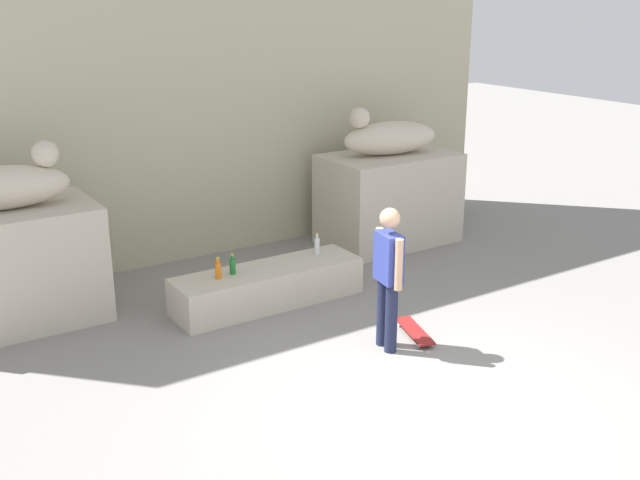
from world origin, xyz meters
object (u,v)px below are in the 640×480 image
Objects in this scene: statue_reclining_left at (3,186)px; skateboard at (414,331)px; skater at (388,273)px; bottle_clear at (317,245)px; bottle_orange at (218,270)px; statue_reclining_right at (388,137)px; bottle_green at (233,266)px.

statue_reclining_left reaches higher than skateboard.
skater is 5.66× the size of bottle_clear.
bottle_orange is at bearing 59.61° from skateboard.
bottle_orange is (-1.53, -0.11, -0.01)m from bottle_clear.
skateboard is (-1.89, -3.01, -1.67)m from statue_reclining_right.
skateboard is 2.42m from bottle_green.
statue_reclining_right is (5.72, 0.01, 0.00)m from statue_reclining_left.
statue_reclining_right is 6.22× the size of bottle_green.
skateboard is 2.94× the size of bottle_orange.
bottle_clear is at bearing -0.67° from skater.
skater reaches higher than bottle_clear.
statue_reclining_left is 0.99× the size of statue_reclining_right.
statue_reclining_left is at bearing 163.97° from bottle_clear.
statue_reclining_left is 4.01m from bottle_clear.
bottle_green is at bearing 35.77° from skater.
statue_reclining_right is at bearing 18.89° from bottle_green.
statue_reclining_left is 2.87m from bottle_green.
skater is 6.24× the size of bottle_green.
bottle_orange is 0.22m from bottle_green.
skater is at bearing -63.27° from bottle_green.
skater is 2.26m from bottle_orange.
statue_reclining_left is 2.71m from bottle_orange.
bottle_clear is at bearing 3.02° from bottle_green.
statue_reclining_left is 5.86× the size of bottle_orange.
bottle_clear is at bearing -11.17° from statue_reclining_left.
statue_reclining_left is at bearing 151.53° from bottle_orange.
statue_reclining_right is 3.91m from bottle_orange.
bottle_clear is 1.32m from bottle_green.
skateboard is 2.53m from bottle_orange.
skater reaches higher than skateboard.
statue_reclining_right is 2.02× the size of skateboard.
statue_reclining_left and statue_reclining_right have the same top height.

